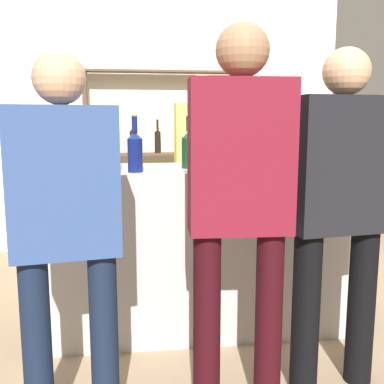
% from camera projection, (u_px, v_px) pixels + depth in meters
% --- Properties ---
extents(ground_plane, '(16.00, 16.00, 0.00)m').
position_uv_depth(ground_plane, '(192.00, 323.00, 2.96)').
color(ground_plane, '#9E8466').
extents(bar_counter, '(1.90, 0.66, 1.03)m').
position_uv_depth(bar_counter, '(192.00, 248.00, 2.87)').
color(bar_counter, '#B7B2AD').
rests_on(bar_counter, ground_plane).
extents(back_wall, '(3.50, 0.12, 2.80)m').
position_uv_depth(back_wall, '(168.00, 113.00, 4.62)').
color(back_wall, beige).
rests_on(back_wall, ground_plane).
extents(back_shelf, '(1.68, 0.18, 1.80)m').
position_uv_depth(back_shelf, '(169.00, 136.00, 4.48)').
color(back_shelf, '#4C3828').
rests_on(back_shelf, ground_plane).
extents(counter_bottle_0, '(0.08, 0.08, 0.36)m').
position_uv_depth(counter_bottle_0, '(111.00, 147.00, 2.49)').
color(counter_bottle_0, brown).
rests_on(counter_bottle_0, bar_counter).
extents(counter_bottle_1, '(0.09, 0.09, 0.33)m').
position_uv_depth(counter_bottle_1, '(135.00, 150.00, 2.52)').
color(counter_bottle_1, '#0F1956').
rests_on(counter_bottle_1, bar_counter).
extents(counter_bottle_2, '(0.09, 0.09, 0.32)m').
position_uv_depth(counter_bottle_2, '(189.00, 148.00, 2.73)').
color(counter_bottle_2, black).
rests_on(counter_bottle_2, bar_counter).
extents(counter_bottle_3, '(0.08, 0.08, 0.36)m').
position_uv_depth(counter_bottle_3, '(90.00, 145.00, 2.68)').
color(counter_bottle_3, black).
rests_on(counter_bottle_3, bar_counter).
extents(counter_bottle_4, '(0.09, 0.09, 0.32)m').
position_uv_depth(counter_bottle_4, '(203.00, 146.00, 2.98)').
color(counter_bottle_4, brown).
rests_on(counter_bottle_4, bar_counter).
extents(counter_bottle_5, '(0.07, 0.07, 0.33)m').
position_uv_depth(counter_bottle_5, '(104.00, 149.00, 2.63)').
color(counter_bottle_5, brown).
rests_on(counter_bottle_5, bar_counter).
extents(wine_glass, '(0.09, 0.09, 0.17)m').
position_uv_depth(wine_glass, '(204.00, 146.00, 2.87)').
color(wine_glass, silver).
rests_on(wine_glass, bar_counter).
extents(ice_bucket, '(0.23, 0.23, 0.22)m').
position_uv_depth(ice_bucket, '(293.00, 148.00, 2.94)').
color(ice_bucket, black).
rests_on(ice_bucket, bar_counter).
extents(customer_right, '(0.51, 0.27, 1.65)m').
position_uv_depth(customer_right, '(340.00, 198.00, 2.12)').
color(customer_right, black).
rests_on(customer_right, ground_plane).
extents(server_behind_counter, '(0.42, 0.22, 1.68)m').
position_uv_depth(server_behind_counter, '(201.00, 162.00, 3.58)').
color(server_behind_counter, brown).
rests_on(server_behind_counter, ground_plane).
extents(customer_left, '(0.46, 0.25, 1.59)m').
position_uv_depth(customer_left, '(66.00, 217.00, 1.83)').
color(customer_left, '#121C33').
rests_on(customer_left, ground_plane).
extents(customer_center, '(0.45, 0.23, 1.72)m').
position_uv_depth(customer_center, '(240.00, 192.00, 1.95)').
color(customer_center, black).
rests_on(customer_center, ground_plane).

